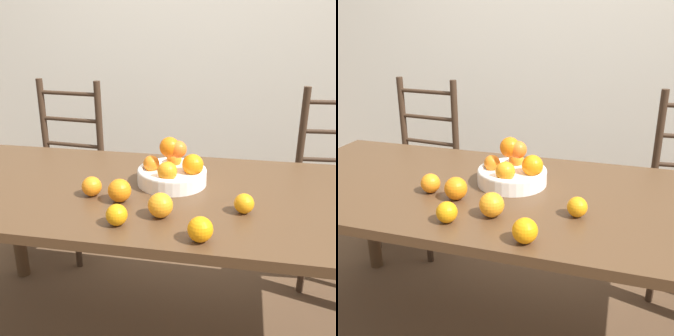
% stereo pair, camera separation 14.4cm
% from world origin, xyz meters
% --- Properties ---
extents(wall_back, '(8.00, 0.06, 2.60)m').
position_xyz_m(wall_back, '(0.00, 1.45, 1.30)').
color(wall_back, silver).
rests_on(wall_back, ground_plane).
extents(dining_table, '(1.97, 0.83, 0.73)m').
position_xyz_m(dining_table, '(0.00, 0.00, 0.64)').
color(dining_table, '#4C331E').
rests_on(dining_table, ground_plane).
extents(fruit_bowl, '(0.27, 0.27, 0.19)m').
position_xyz_m(fruit_bowl, '(-0.01, 0.07, 0.78)').
color(fruit_bowl, white).
rests_on(fruit_bowl, dining_table).
extents(orange_loose_0, '(0.08, 0.08, 0.08)m').
position_xyz_m(orange_loose_0, '(0.01, -0.22, 0.77)').
color(orange_loose_0, orange).
rests_on(orange_loose_0, dining_table).
extents(orange_loose_1, '(0.07, 0.07, 0.07)m').
position_xyz_m(orange_loose_1, '(-0.12, -0.30, 0.76)').
color(orange_loose_1, orange).
rests_on(orange_loose_1, dining_table).
extents(orange_loose_2, '(0.07, 0.07, 0.07)m').
position_xyz_m(orange_loose_2, '(0.27, -0.14, 0.76)').
color(orange_loose_2, orange).
rests_on(orange_loose_2, dining_table).
extents(orange_loose_3, '(0.07, 0.07, 0.07)m').
position_xyz_m(orange_loose_3, '(-0.28, -0.10, 0.77)').
color(orange_loose_3, orange).
rests_on(orange_loose_3, dining_table).
extents(orange_loose_4, '(0.08, 0.08, 0.08)m').
position_xyz_m(orange_loose_4, '(-0.16, -0.13, 0.77)').
color(orange_loose_4, orange).
rests_on(orange_loose_4, dining_table).
extents(orange_loose_5, '(0.08, 0.08, 0.08)m').
position_xyz_m(orange_loose_5, '(0.15, -0.35, 0.77)').
color(orange_loose_5, orange).
rests_on(orange_loose_5, dining_table).
extents(chair_left, '(0.46, 0.44, 1.01)m').
position_xyz_m(chair_left, '(-0.79, 0.71, 0.47)').
color(chair_left, '#382619').
rests_on(chair_left, ground_plane).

